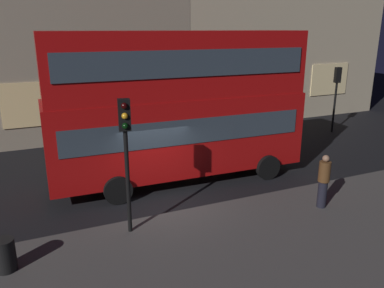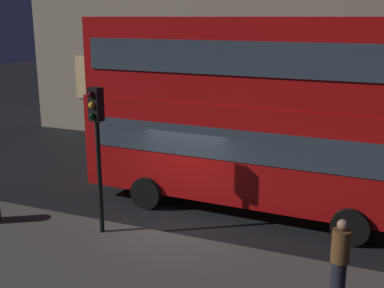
% 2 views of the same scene
% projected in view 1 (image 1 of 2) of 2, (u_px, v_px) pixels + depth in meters
% --- Properties ---
extents(ground_plane, '(80.00, 80.00, 0.00)m').
position_uv_depth(ground_plane, '(161.00, 204.00, 13.18)').
color(ground_plane, black).
extents(double_decker_bus, '(9.90, 2.99, 5.70)m').
position_uv_depth(double_decker_bus, '(178.00, 101.00, 14.38)').
color(double_decker_bus, '#9E0C0C').
rests_on(double_decker_bus, ground).
extents(traffic_light_near_kerb, '(0.36, 0.38, 3.88)m').
position_uv_depth(traffic_light_near_kerb, '(126.00, 139.00, 10.36)').
color(traffic_light_near_kerb, black).
rests_on(traffic_light_near_kerb, sidewalk_slab).
extents(traffic_light_far_side, '(0.38, 0.39, 3.71)m').
position_uv_depth(traffic_light_far_side, '(336.00, 86.00, 21.55)').
color(traffic_light_far_side, black).
rests_on(traffic_light_far_side, ground).
extents(pedestrian, '(0.37, 0.37, 1.80)m').
position_uv_depth(pedestrian, '(324.00, 181.00, 12.43)').
color(pedestrian, black).
rests_on(pedestrian, sidewalk_slab).
extents(litter_bin, '(0.51, 0.51, 0.82)m').
position_uv_depth(litter_bin, '(5.00, 255.00, 9.27)').
color(litter_bin, black).
rests_on(litter_bin, sidewalk_slab).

